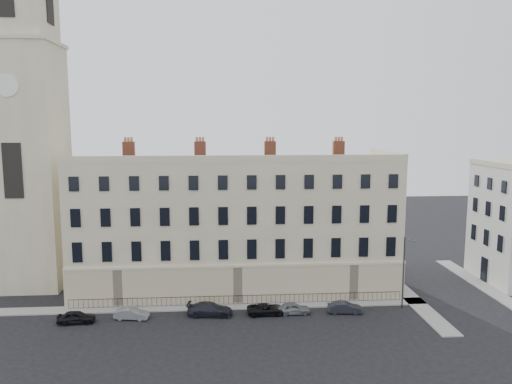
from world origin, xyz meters
TOP-DOWN VIEW (x-y plane):
  - ground at (0.00, 0.00)m, footprint 160.00×160.00m
  - terrace at (-5.97, 11.97)m, footprint 36.22×12.22m
  - church_tower at (-30.00, 14.00)m, footprint 8.00×8.13m
  - pavement_terrace at (-10.00, 5.00)m, footprint 48.00×2.00m
  - pavement_east_return at (13.00, 8.00)m, footprint 2.00×24.00m
  - pavement_adjacent at (23.00, 10.00)m, footprint 2.00×20.00m
  - railings at (-6.00, 5.40)m, footprint 35.00×0.04m
  - car_a at (-21.68, 1.75)m, footprint 3.62×1.62m
  - car_b at (-16.56, 2.37)m, footprint 3.51×1.69m
  - car_c at (-8.90, 2.73)m, footprint 4.69×2.26m
  - car_d at (-3.24, 2.61)m, footprint 4.00×1.97m
  - car_e at (-0.53, 2.54)m, footprint 3.47×1.51m
  - car_f at (4.70, 2.39)m, footprint 3.58×1.55m
  - streetlamp at (11.04, 3.25)m, footprint 0.70×1.57m

SIDE VIEW (x-z plane):
  - ground at x=0.00m, z-range 0.00..0.00m
  - pavement_terrace at x=-10.00m, z-range 0.00..0.12m
  - pavement_east_return at x=13.00m, z-range 0.00..0.12m
  - pavement_adjacent at x=23.00m, z-range 0.00..0.12m
  - car_d at x=-3.24m, z-range 0.00..1.09m
  - railings at x=-6.00m, z-range 0.07..1.03m
  - car_b at x=-16.56m, z-range 0.00..1.11m
  - car_f at x=4.70m, z-range 0.00..1.15m
  - car_e at x=-0.53m, z-range 0.00..1.16m
  - car_a at x=-21.68m, z-range 0.00..1.21m
  - car_c at x=-8.90m, z-range 0.00..1.32m
  - streetlamp at x=11.04m, z-range 0.41..7.96m
  - terrace at x=-5.97m, z-range -1.00..16.00m
  - church_tower at x=-30.00m, z-range -3.34..40.66m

